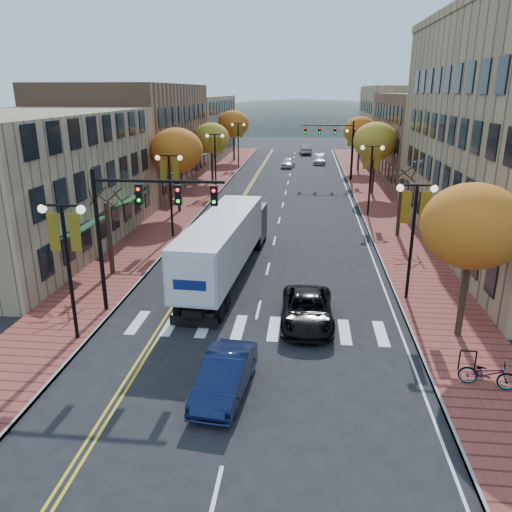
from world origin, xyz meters
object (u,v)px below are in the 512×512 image
(semi_truck, at_px, (227,239))
(navy_sedan, at_px, (225,376))
(black_suv, at_px, (307,310))
(bicycle, at_px, (487,374))

(semi_truck, distance_m, navy_sedan, 12.17)
(navy_sedan, height_order, black_suv, navy_sedan)
(black_suv, distance_m, bicycle, 8.05)
(semi_truck, bearing_deg, black_suv, -48.30)
(navy_sedan, xyz_separation_m, bicycle, (9.37, 1.17, -0.05))
(bicycle, bearing_deg, black_suv, 67.03)
(black_suv, bearing_deg, navy_sedan, -116.75)
(semi_truck, relative_size, black_suv, 2.97)
(navy_sedan, bearing_deg, black_suv, 70.06)
(semi_truck, height_order, navy_sedan, semi_truck)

